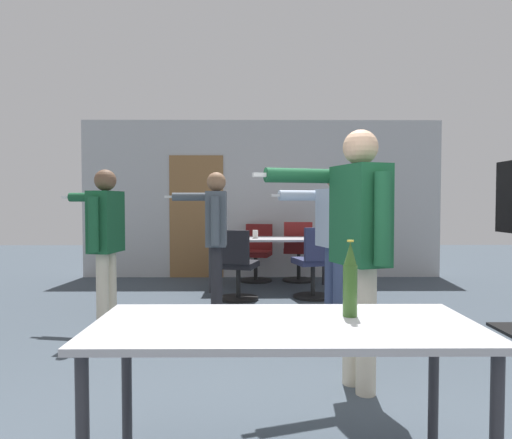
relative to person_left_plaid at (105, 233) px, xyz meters
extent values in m
cube|color=#B2B5B7|center=(1.62, 3.20, 0.36)|extent=(6.03, 0.10, 2.64)
cube|color=olive|center=(0.52, 3.15, 0.07)|extent=(0.90, 0.02, 2.05)
cube|color=#A8A8AD|center=(1.60, -2.57, -0.23)|extent=(1.65, 0.71, 0.03)
cylinder|color=#2D2D33|center=(0.84, -2.27, -0.60)|extent=(0.05, 0.05, 0.71)
cylinder|color=#2D2D33|center=(2.37, -2.27, -0.60)|extent=(0.05, 0.05, 0.71)
cube|color=#A8A8AD|center=(1.71, 2.13, -0.23)|extent=(1.80, 0.73, 0.03)
cylinder|color=#2D2D33|center=(0.88, 1.83, -0.60)|extent=(0.05, 0.05, 0.71)
cylinder|color=#2D2D33|center=(2.55, 1.83, -0.60)|extent=(0.05, 0.05, 0.71)
cylinder|color=#2D2D33|center=(0.88, 2.43, -0.60)|extent=(0.05, 0.05, 0.71)
cylinder|color=#2D2D33|center=(2.55, 2.43, -0.60)|extent=(0.05, 0.05, 0.71)
cylinder|color=beige|center=(0.00, -0.08, -0.58)|extent=(0.12, 0.12, 0.77)
cylinder|color=beige|center=(0.03, 0.08, -0.58)|extent=(0.12, 0.12, 0.77)
cube|color=#195633|center=(0.01, 0.00, 0.11)|extent=(0.28, 0.42, 0.60)
sphere|color=brown|center=(0.01, 0.00, 0.52)|extent=(0.21, 0.21, 0.21)
cylinder|color=#195633|center=(-0.02, -0.24, 0.10)|extent=(0.09, 0.09, 0.52)
cylinder|color=#195633|center=(-0.21, 0.28, 0.36)|extent=(0.53, 0.17, 0.09)
cube|color=white|center=(-0.49, 0.32, 0.36)|extent=(0.12, 0.05, 0.03)
cylinder|color=#28282D|center=(1.06, 0.51, -0.57)|extent=(0.12, 0.12, 0.77)
cylinder|color=#28282D|center=(1.06, 0.67, -0.57)|extent=(0.12, 0.12, 0.77)
cube|color=#4C5660|center=(1.06, 0.59, 0.12)|extent=(0.23, 0.40, 0.61)
sphere|color=#936B4C|center=(1.06, 0.59, 0.53)|extent=(0.21, 0.21, 0.21)
cylinder|color=#4C5660|center=(1.06, 0.35, 0.10)|extent=(0.09, 0.09, 0.53)
cylinder|color=#4C5660|center=(0.79, 0.83, 0.37)|extent=(0.53, 0.11, 0.09)
cube|color=white|center=(0.50, 0.82, 0.37)|extent=(0.12, 0.04, 0.03)
cylinder|color=beige|center=(2.21, -1.56, -0.54)|extent=(0.13, 0.13, 0.84)
cylinder|color=beige|center=(2.15, -1.39, -0.54)|extent=(0.13, 0.13, 0.84)
cube|color=#195633|center=(2.18, -1.48, 0.22)|extent=(0.36, 0.48, 0.66)
sphere|color=#DBAD89|center=(2.18, -1.48, 0.67)|extent=(0.23, 0.23, 0.23)
cylinder|color=#195633|center=(2.26, -1.73, 0.20)|extent=(0.10, 0.10, 0.57)
cylinder|color=#195633|center=(1.83, -1.31, 0.49)|extent=(0.58, 0.27, 0.10)
cube|color=white|center=(1.52, -1.41, 0.49)|extent=(0.13, 0.07, 0.03)
cylinder|color=#3D4C75|center=(2.38, 0.23, -0.57)|extent=(0.15, 0.15, 0.79)
cylinder|color=#3D4C75|center=(2.32, 0.42, -0.57)|extent=(0.15, 0.15, 0.79)
cube|color=silver|center=(2.35, 0.33, 0.14)|extent=(0.39, 0.53, 0.62)
sphere|color=brown|center=(2.35, 0.33, 0.56)|extent=(0.22, 0.22, 0.22)
cylinder|color=silver|center=(2.44, 0.05, 0.11)|extent=(0.11, 0.11, 0.54)
cylinder|color=silver|center=(2.01, 0.53, 0.38)|extent=(0.55, 0.26, 0.11)
cube|color=white|center=(1.72, 0.44, 0.38)|extent=(0.13, 0.07, 0.03)
cylinder|color=black|center=(1.28, 1.38, -0.94)|extent=(0.52, 0.52, 0.03)
cylinder|color=black|center=(1.28, 1.38, -0.74)|extent=(0.06, 0.06, 0.39)
cube|color=black|center=(1.28, 1.38, -0.50)|extent=(0.57, 0.57, 0.08)
cube|color=black|center=(1.21, 1.13, -0.25)|extent=(0.44, 0.18, 0.42)
cylinder|color=black|center=(2.26, 1.49, -0.94)|extent=(0.52, 0.52, 0.03)
cylinder|color=black|center=(2.26, 1.49, -0.72)|extent=(0.06, 0.06, 0.41)
cube|color=navy|center=(2.26, 1.49, -0.47)|extent=(0.56, 0.56, 0.08)
cube|color=navy|center=(2.33, 1.23, -0.22)|extent=(0.44, 0.17, 0.42)
cylinder|color=black|center=(2.20, 2.77, -0.94)|extent=(0.52, 0.52, 0.03)
cylinder|color=black|center=(2.20, 2.77, -0.71)|extent=(0.06, 0.06, 0.43)
cube|color=maroon|center=(2.20, 2.77, -0.46)|extent=(0.52, 0.52, 0.08)
cube|color=maroon|center=(2.17, 2.51, -0.21)|extent=(0.44, 0.12, 0.42)
cylinder|color=black|center=(1.51, 2.75, -0.94)|extent=(0.52, 0.52, 0.03)
cylinder|color=black|center=(1.51, 2.75, -0.74)|extent=(0.06, 0.06, 0.38)
cube|color=maroon|center=(1.51, 2.75, -0.51)|extent=(0.55, 0.55, 0.08)
cube|color=maroon|center=(1.57, 3.00, -0.26)|extent=(0.44, 0.16, 0.42)
cylinder|color=#2D511E|center=(1.91, -2.46, -0.10)|extent=(0.07, 0.07, 0.23)
cone|color=#2D511E|center=(1.91, -2.46, 0.07)|extent=(0.06, 0.06, 0.11)
cylinder|color=gold|center=(1.91, -2.46, 0.13)|extent=(0.03, 0.03, 0.01)
cylinder|color=silver|center=(1.50, 2.09, -0.16)|extent=(0.08, 0.08, 0.12)
camera|label=1|loc=(1.46, -4.51, 0.30)|focal=32.00mm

